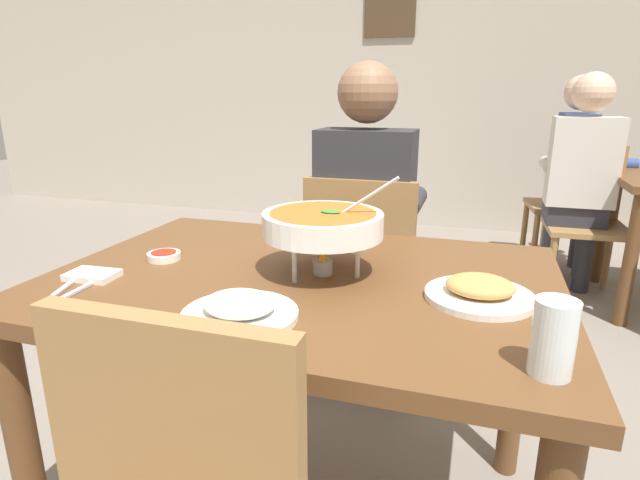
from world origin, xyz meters
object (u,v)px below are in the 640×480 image
(drink_glass, at_px, (553,342))
(sauce_dish, at_px, (163,256))
(chair_bg_left, at_px, (578,197))
(chair_bg_right, at_px, (584,212))
(appetizer_plate, at_px, (480,291))
(curry_bowl, at_px, (323,225))
(chair_diner_main, at_px, (364,272))
(rice_plate, at_px, (240,309))
(patron_bg_left, at_px, (579,164))
(patron_bg_right, at_px, (580,174))
(diner_main, at_px, (367,213))
(dining_table_main, at_px, (303,315))

(drink_glass, bearing_deg, sauce_dish, 161.29)
(chair_bg_left, xyz_separation_m, chair_bg_right, (-0.04, -0.50, 0.00))
(chair_bg_left, bearing_deg, sauce_dish, -118.82)
(appetizer_plate, distance_m, drink_glass, 0.31)
(curry_bowl, xyz_separation_m, sauce_dish, (-0.45, -0.02, -0.12))
(chair_diner_main, xyz_separation_m, rice_plate, (-0.04, -1.01, 0.27))
(drink_glass, xyz_separation_m, patron_bg_left, (0.49, 2.91, -0.07))
(patron_bg_left, distance_m, patron_bg_right, 0.49)
(rice_plate, xyz_separation_m, appetizer_plate, (0.47, 0.25, 0.00))
(chair_diner_main, distance_m, drink_glass, 1.22)
(patron_bg_left, bearing_deg, rice_plate, -110.39)
(diner_main, distance_m, chair_bg_left, 2.20)
(diner_main, distance_m, sauce_dish, 0.87)
(dining_table_main, xyz_separation_m, patron_bg_left, (1.03, 2.59, 0.10))
(diner_main, distance_m, patron_bg_right, 1.66)
(chair_bg_right, bearing_deg, appetizer_plate, -105.18)
(curry_bowl, height_order, patron_bg_left, patron_bg_left)
(dining_table_main, xyz_separation_m, diner_main, (0.00, 0.76, 0.10))
(drink_glass, relative_size, chair_bg_right, 0.14)
(chair_bg_right, height_order, patron_bg_left, patron_bg_left)
(diner_main, xyz_separation_m, drink_glass, (0.54, -1.09, 0.07))
(drink_glass, bearing_deg, dining_table_main, 149.18)
(chair_diner_main, relative_size, drink_glass, 6.92)
(chair_bg_right, bearing_deg, patron_bg_left, 89.49)
(chair_bg_right, bearing_deg, chair_bg_left, 85.46)
(sauce_dish, bearing_deg, chair_bg_right, 56.60)
(sauce_dish, relative_size, chair_bg_left, 0.10)
(sauce_dish, xyz_separation_m, chair_bg_right, (1.43, 2.17, -0.26))
(diner_main, height_order, patron_bg_left, same)
(appetizer_plate, height_order, chair_bg_left, chair_bg_left)
(chair_bg_right, height_order, patron_bg_right, patron_bg_right)
(curry_bowl, height_order, patron_bg_right, patron_bg_right)
(appetizer_plate, bearing_deg, patron_bg_right, 75.93)
(curry_bowl, distance_m, sauce_dish, 0.47)
(curry_bowl, bearing_deg, chair_diner_main, 93.88)
(curry_bowl, bearing_deg, patron_bg_right, 66.23)
(sauce_dish, bearing_deg, diner_main, 62.12)
(curry_bowl, distance_m, patron_bg_right, 2.28)
(diner_main, xyz_separation_m, patron_bg_left, (1.03, 1.82, 0.00))
(curry_bowl, relative_size, appetizer_plate, 1.39)
(patron_bg_left, bearing_deg, chair_diner_main, -119.04)
(chair_diner_main, height_order, chair_bg_right, same)
(rice_plate, bearing_deg, chair_bg_right, 66.57)
(dining_table_main, xyz_separation_m, chair_bg_right, (1.03, 2.17, -0.14))
(patron_bg_left, bearing_deg, chair_bg_left, 67.21)
(appetizer_plate, bearing_deg, chair_bg_left, 76.74)
(diner_main, relative_size, patron_bg_left, 1.00)
(sauce_dish, bearing_deg, patron_bg_left, 60.99)
(chair_diner_main, bearing_deg, patron_bg_right, 54.95)
(drink_glass, height_order, chair_bg_left, chair_bg_left)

